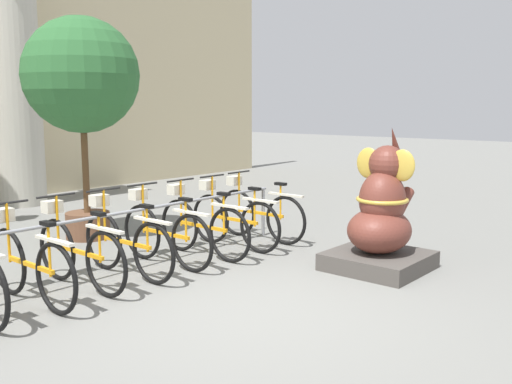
{
  "coord_description": "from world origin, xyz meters",
  "views": [
    {
      "loc": [
        -4.11,
        -3.64,
        2.02
      ],
      "look_at": [
        1.04,
        0.73,
        1.0
      ],
      "focal_mm": 40.0,
      "sensor_mm": 36.0,
      "label": 1
    }
  ],
  "objects_px": {
    "elephant_statue": "(381,221)",
    "potted_tree": "(82,81)",
    "bicycle_3": "(79,251)",
    "bicycle_4": "(126,242)",
    "bicycle_6": "(202,226)",
    "bicycle_8": "(259,212)",
    "bicycle_5": "(164,233)",
    "bicycle_7": "(233,219)",
    "bicycle_2": "(29,264)"
  },
  "relations": [
    {
      "from": "bicycle_4",
      "to": "potted_tree",
      "type": "bearing_deg",
      "value": 67.84
    },
    {
      "from": "bicycle_8",
      "to": "potted_tree",
      "type": "bearing_deg",
      "value": 127.69
    },
    {
      "from": "bicycle_4",
      "to": "bicycle_8",
      "type": "height_order",
      "value": "same"
    },
    {
      "from": "bicycle_7",
      "to": "bicycle_8",
      "type": "xyz_separation_m",
      "value": [
        0.62,
        0.03,
        0.0
      ]
    },
    {
      "from": "bicycle_5",
      "to": "elephant_statue",
      "type": "distance_m",
      "value": 2.74
    },
    {
      "from": "elephant_statue",
      "to": "bicycle_6",
      "type": "bearing_deg",
      "value": 115.58
    },
    {
      "from": "bicycle_4",
      "to": "elephant_statue",
      "type": "bearing_deg",
      "value": -43.88
    },
    {
      "from": "potted_tree",
      "to": "bicycle_5",
      "type": "bearing_deg",
      "value": -96.42
    },
    {
      "from": "bicycle_8",
      "to": "potted_tree",
      "type": "distance_m",
      "value": 3.3
    },
    {
      "from": "bicycle_4",
      "to": "bicycle_6",
      "type": "xyz_separation_m",
      "value": [
        1.23,
        -0.03,
        0.0
      ]
    },
    {
      "from": "bicycle_7",
      "to": "potted_tree",
      "type": "height_order",
      "value": "potted_tree"
    },
    {
      "from": "bicycle_5",
      "to": "potted_tree",
      "type": "xyz_separation_m",
      "value": [
        0.23,
        2.06,
        1.98
      ]
    },
    {
      "from": "bicycle_2",
      "to": "potted_tree",
      "type": "distance_m",
      "value": 3.57
    },
    {
      "from": "bicycle_2",
      "to": "bicycle_6",
      "type": "bearing_deg",
      "value": -0.01
    },
    {
      "from": "bicycle_6",
      "to": "bicycle_5",
      "type": "bearing_deg",
      "value": 174.89
    },
    {
      "from": "bicycle_4",
      "to": "potted_tree",
      "type": "relative_size",
      "value": 0.51
    },
    {
      "from": "bicycle_4",
      "to": "elephant_statue",
      "type": "relative_size",
      "value": 0.94
    },
    {
      "from": "bicycle_3",
      "to": "bicycle_8",
      "type": "relative_size",
      "value": 1.0
    },
    {
      "from": "elephant_statue",
      "to": "bicycle_4",
      "type": "bearing_deg",
      "value": 136.12
    },
    {
      "from": "bicycle_6",
      "to": "bicycle_8",
      "type": "relative_size",
      "value": 1.0
    },
    {
      "from": "bicycle_3",
      "to": "elephant_statue",
      "type": "bearing_deg",
      "value": -37.45
    },
    {
      "from": "bicycle_2",
      "to": "bicycle_5",
      "type": "bearing_deg",
      "value": 1.69
    },
    {
      "from": "bicycle_3",
      "to": "bicycle_4",
      "type": "height_order",
      "value": "same"
    },
    {
      "from": "bicycle_3",
      "to": "bicycle_6",
      "type": "xyz_separation_m",
      "value": [
        1.85,
        -0.07,
        0.0
      ]
    },
    {
      "from": "bicycle_3",
      "to": "bicycle_4",
      "type": "bearing_deg",
      "value": -2.92
    },
    {
      "from": "bicycle_8",
      "to": "bicycle_5",
      "type": "bearing_deg",
      "value": 179.04
    },
    {
      "from": "bicycle_8",
      "to": "bicycle_4",
      "type": "bearing_deg",
      "value": 179.76
    },
    {
      "from": "bicycle_3",
      "to": "bicycle_5",
      "type": "xyz_separation_m",
      "value": [
        1.23,
        -0.01,
        0.0
      ]
    },
    {
      "from": "bicycle_5",
      "to": "bicycle_3",
      "type": "bearing_deg",
      "value": 179.51
    },
    {
      "from": "bicycle_2",
      "to": "potted_tree",
      "type": "height_order",
      "value": "potted_tree"
    },
    {
      "from": "bicycle_3",
      "to": "bicycle_6",
      "type": "bearing_deg",
      "value": -2.03
    },
    {
      "from": "bicycle_8",
      "to": "potted_tree",
      "type": "height_order",
      "value": "potted_tree"
    },
    {
      "from": "bicycle_5",
      "to": "bicycle_6",
      "type": "relative_size",
      "value": 1.0
    },
    {
      "from": "bicycle_5",
      "to": "bicycle_6",
      "type": "height_order",
      "value": "same"
    },
    {
      "from": "bicycle_4",
      "to": "bicycle_6",
      "type": "distance_m",
      "value": 1.23
    },
    {
      "from": "elephant_statue",
      "to": "potted_tree",
      "type": "xyz_separation_m",
      "value": [
        -1.41,
        4.26,
        1.79
      ]
    },
    {
      "from": "bicycle_3",
      "to": "potted_tree",
      "type": "bearing_deg",
      "value": 54.47
    },
    {
      "from": "bicycle_8",
      "to": "elephant_statue",
      "type": "height_order",
      "value": "elephant_statue"
    },
    {
      "from": "bicycle_6",
      "to": "bicycle_4",
      "type": "bearing_deg",
      "value": 178.41
    },
    {
      "from": "bicycle_4",
      "to": "bicycle_6",
      "type": "bearing_deg",
      "value": -1.59
    },
    {
      "from": "bicycle_2",
      "to": "bicycle_8",
      "type": "bearing_deg",
      "value": 0.37
    },
    {
      "from": "bicycle_3",
      "to": "bicycle_8",
      "type": "height_order",
      "value": "same"
    },
    {
      "from": "elephant_statue",
      "to": "bicycle_8",
      "type": "bearing_deg",
      "value": 84.39
    },
    {
      "from": "bicycle_5",
      "to": "bicycle_4",
      "type": "bearing_deg",
      "value": -178.06
    },
    {
      "from": "bicycle_3",
      "to": "bicycle_4",
      "type": "relative_size",
      "value": 1.0
    },
    {
      "from": "bicycle_4",
      "to": "bicycle_7",
      "type": "xyz_separation_m",
      "value": [
        1.85,
        -0.04,
        0.0
      ]
    },
    {
      "from": "bicycle_4",
      "to": "bicycle_5",
      "type": "height_order",
      "value": "same"
    },
    {
      "from": "bicycle_8",
      "to": "bicycle_7",
      "type": "bearing_deg",
      "value": -177.59
    },
    {
      "from": "bicycle_2",
      "to": "bicycle_3",
      "type": "relative_size",
      "value": 1.0
    },
    {
      "from": "bicycle_2",
      "to": "bicycle_4",
      "type": "height_order",
      "value": "same"
    }
  ]
}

